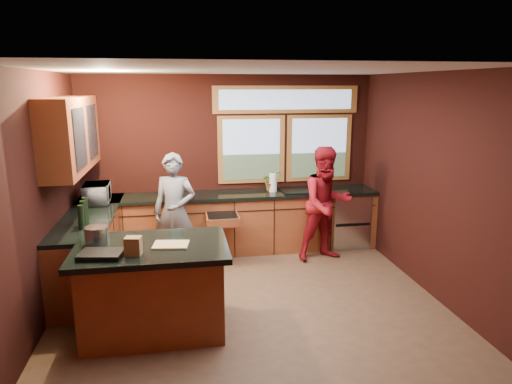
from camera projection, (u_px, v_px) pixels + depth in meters
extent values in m
plane|color=brown|center=(249.00, 299.00, 5.54)|extent=(4.50, 4.50, 0.00)
cube|color=black|center=(229.00, 163.00, 7.15)|extent=(4.50, 0.02, 2.70)
cube|color=black|center=(290.00, 253.00, 3.31)|extent=(4.50, 0.02, 2.70)
cube|color=black|center=(40.00, 199.00, 4.86)|extent=(0.02, 4.00, 2.70)
cube|color=black|center=(430.00, 184.00, 5.59)|extent=(0.02, 4.00, 2.70)
cube|color=silver|center=(248.00, 70.00, 4.92)|extent=(4.50, 4.00, 0.02)
cube|color=#899DBE|center=(251.00, 150.00, 7.15)|extent=(1.06, 0.02, 1.06)
cube|color=#899DBE|center=(319.00, 148.00, 7.32)|extent=(1.06, 0.02, 1.06)
cube|color=#99622C|center=(286.00, 99.00, 7.06)|extent=(2.30, 0.02, 0.42)
cube|color=brown|center=(71.00, 134.00, 5.57)|extent=(0.36, 1.80, 0.90)
cube|color=brown|center=(232.00, 224.00, 7.07)|extent=(4.50, 0.60, 0.88)
cube|color=black|center=(232.00, 195.00, 6.95)|extent=(4.50, 0.64, 0.05)
cube|color=#B7B7BC|center=(346.00, 219.00, 7.35)|extent=(0.60, 0.58, 0.85)
cube|color=black|center=(302.00, 193.00, 7.10)|extent=(0.66, 0.46, 0.05)
cube|color=brown|center=(91.00, 250.00, 5.94)|extent=(0.60, 2.30, 0.88)
cube|color=black|center=(89.00, 216.00, 5.83)|extent=(0.64, 2.30, 0.05)
cube|color=brown|center=(154.00, 291.00, 4.77)|extent=(1.40, 0.90, 0.88)
cube|color=black|center=(151.00, 248.00, 4.66)|extent=(1.55, 1.05, 0.06)
imported|color=slate|center=(175.00, 212.00, 6.35)|extent=(0.69, 0.55, 1.64)
imported|color=maroon|center=(326.00, 204.00, 6.65)|extent=(0.92, 0.78, 1.69)
imported|color=#999999|center=(97.00, 194.00, 6.33)|extent=(0.36, 0.52, 0.28)
imported|color=#999999|center=(272.00, 181.00, 7.07)|extent=(0.29, 0.25, 0.32)
cylinder|color=white|center=(273.00, 183.00, 7.03)|extent=(0.12, 0.12, 0.28)
cube|color=tan|center=(171.00, 245.00, 4.64)|extent=(0.38, 0.30, 0.02)
cylinder|color=#ABABB0|center=(97.00, 235.00, 4.69)|extent=(0.24, 0.24, 0.18)
cube|color=brown|center=(133.00, 246.00, 4.37)|extent=(0.17, 0.14, 0.18)
cube|color=black|center=(101.00, 254.00, 4.33)|extent=(0.44, 0.34, 0.05)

